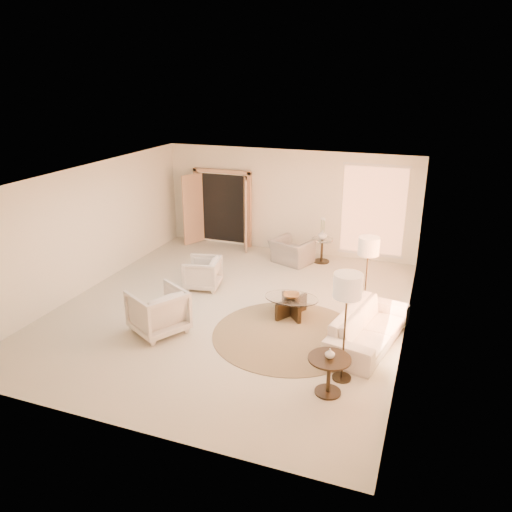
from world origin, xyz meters
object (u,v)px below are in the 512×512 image
(accent_chair, at_px, (292,247))
(sofa, at_px, (368,328))
(end_table, at_px, (329,369))
(side_table, at_px, (322,248))
(armchair_left, at_px, (202,272))
(coffee_table, at_px, (291,304))
(bowl, at_px, (292,296))
(armchair_right, at_px, (158,309))
(floor_lamp_near, at_px, (369,250))
(floor_lamp_far, at_px, (347,291))
(side_vase, at_px, (323,235))
(end_vase, at_px, (330,354))

(accent_chair, bearing_deg, sofa, 146.20)
(sofa, bearing_deg, end_table, 179.99)
(side_table, bearing_deg, armchair_left, -130.33)
(coffee_table, xyz_separation_m, bowl, (0.00, 0.00, 0.19))
(armchair_left, bearing_deg, armchair_right, -7.13)
(armchair_right, relative_size, coffee_table, 0.80)
(floor_lamp_near, relative_size, bowl, 5.17)
(bowl, bearing_deg, sofa, -20.20)
(floor_lamp_far, distance_m, bowl, 2.60)
(side_vase, bearing_deg, end_table, -75.82)
(sofa, distance_m, coffee_table, 1.74)
(coffee_table, distance_m, end_vase, 2.70)
(end_vase, height_order, side_vase, side_vase)
(armchair_left, height_order, bowl, armchair_left)
(side_table, bearing_deg, coffee_table, -87.67)
(accent_chair, distance_m, floor_lamp_near, 3.51)
(accent_chair, relative_size, bowl, 2.95)
(armchair_right, xyz_separation_m, coffee_table, (2.19, 1.52, -0.22))
(accent_chair, bearing_deg, end_vase, 133.12)
(sofa, xyz_separation_m, side_vase, (-1.77, 3.87, 0.43))
(armchair_right, distance_m, bowl, 2.66)
(coffee_table, height_order, bowl, bowl)
(floor_lamp_near, distance_m, end_vase, 2.89)
(accent_chair, height_order, end_vase, accent_chair)
(armchair_right, xyz_separation_m, side_vase, (2.06, 4.78, 0.28))
(end_table, relative_size, side_table, 1.04)
(accent_chair, height_order, side_vase, side_vase)
(end_table, relative_size, floor_lamp_far, 0.36)
(accent_chair, bearing_deg, armchair_right, 94.35)
(accent_chair, bearing_deg, armchair_left, 77.85)
(coffee_table, relative_size, end_table, 1.82)
(sofa, bearing_deg, floor_lamp_near, 24.11)
(bowl, xyz_separation_m, end_vase, (1.28, -2.34, 0.25))
(sofa, xyz_separation_m, accent_chair, (-2.49, 3.54, 0.10))
(armchair_left, relative_size, side_vase, 3.19)
(end_table, height_order, bowl, end_table)
(end_table, height_order, side_vase, side_vase)
(sofa, height_order, coffee_table, sofa)
(coffee_table, bearing_deg, floor_lamp_far, -53.14)
(coffee_table, height_order, side_vase, side_vase)
(sofa, bearing_deg, armchair_left, 83.53)
(armchair_right, bearing_deg, floor_lamp_near, 148.20)
(armchair_left, distance_m, bowl, 2.43)
(accent_chair, distance_m, end_vase, 5.70)
(armchair_right, height_order, end_table, armchair_right)
(accent_chair, distance_m, coffee_table, 3.06)
(floor_lamp_far, distance_m, side_vase, 5.44)
(coffee_table, bearing_deg, bowl, 0.00)
(side_table, distance_m, bowl, 3.27)
(accent_chair, height_order, side_table, accent_chair)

